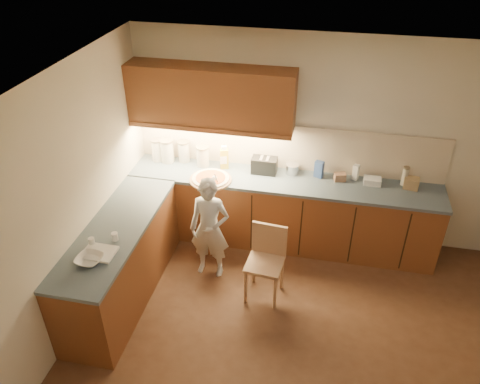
{
  "coord_description": "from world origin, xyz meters",
  "views": [
    {
      "loc": [
        0.11,
        -3.1,
        3.85
      ],
      "look_at": [
        -0.8,
        1.2,
        1.0
      ],
      "focal_mm": 35.0,
      "sensor_mm": 36.0,
      "label": 1
    }
  ],
  "objects_px": {
    "pizza_on_board": "(211,179)",
    "toaster": "(264,165)",
    "oil_jug": "(224,158)",
    "child": "(210,229)",
    "wooden_chair": "(266,257)"
  },
  "relations": [
    {
      "from": "pizza_on_board",
      "to": "toaster",
      "type": "distance_m",
      "value": 0.68
    },
    {
      "from": "wooden_chair",
      "to": "pizza_on_board",
      "type": "bearing_deg",
      "value": 142.63
    },
    {
      "from": "pizza_on_board",
      "to": "wooden_chair",
      "type": "xyz_separation_m",
      "value": [
        0.81,
        -0.74,
        -0.44
      ]
    },
    {
      "from": "pizza_on_board",
      "to": "oil_jug",
      "type": "height_order",
      "value": "oil_jug"
    },
    {
      "from": "child",
      "to": "oil_jug",
      "type": "relative_size",
      "value": 4.15
    },
    {
      "from": "pizza_on_board",
      "to": "toaster",
      "type": "height_order",
      "value": "toaster"
    },
    {
      "from": "pizza_on_board",
      "to": "child",
      "type": "height_order",
      "value": "child"
    },
    {
      "from": "oil_jug",
      "to": "toaster",
      "type": "xyz_separation_m",
      "value": [
        0.51,
        -0.01,
        -0.04
      ]
    },
    {
      "from": "pizza_on_board",
      "to": "child",
      "type": "relative_size",
      "value": 0.4
    },
    {
      "from": "child",
      "to": "oil_jug",
      "type": "height_order",
      "value": "child"
    },
    {
      "from": "pizza_on_board",
      "to": "toaster",
      "type": "bearing_deg",
      "value": 28.66
    },
    {
      "from": "pizza_on_board",
      "to": "wooden_chair",
      "type": "distance_m",
      "value": 1.18
    },
    {
      "from": "wooden_chair",
      "to": "child",
      "type": "bearing_deg",
      "value": 169.76
    },
    {
      "from": "oil_jug",
      "to": "toaster",
      "type": "relative_size",
      "value": 0.98
    },
    {
      "from": "toaster",
      "to": "oil_jug",
      "type": "bearing_deg",
      "value": 179.33
    }
  ]
}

